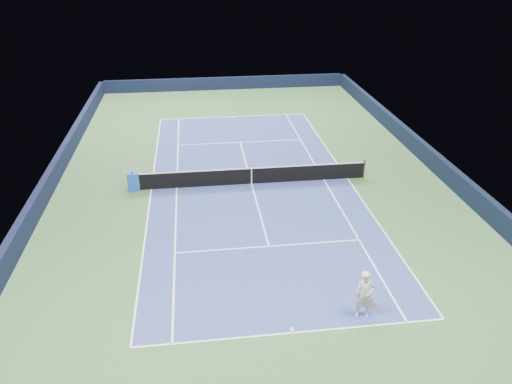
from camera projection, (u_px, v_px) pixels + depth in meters
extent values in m
plane|color=#345830|center=(252.00, 184.00, 27.68)|extent=(40.00, 40.00, 0.00)
cube|color=black|center=(225.00, 83.00, 44.98)|extent=(22.00, 0.35, 1.10)
cube|color=black|center=(438.00, 165.00, 28.66)|extent=(0.35, 40.00, 1.10)
cube|color=black|center=(47.00, 186.00, 26.20)|extent=(0.35, 40.00, 1.10)
cube|color=navy|center=(252.00, 184.00, 27.68)|extent=(10.97, 23.77, 0.01)
cube|color=white|center=(233.00, 117.00, 38.19)|extent=(10.97, 0.08, 0.00)
cube|color=white|center=(293.00, 333.00, 17.16)|extent=(10.97, 0.08, 0.00)
cube|color=white|center=(347.00, 178.00, 28.30)|extent=(0.08, 23.77, 0.00)
cube|color=white|center=(151.00, 189.00, 27.05)|extent=(0.08, 23.77, 0.00)
cube|color=white|center=(324.00, 180.00, 28.14)|extent=(0.08, 23.77, 0.00)
cube|color=white|center=(177.00, 188.00, 27.21)|extent=(0.08, 23.77, 0.00)
cube|color=white|center=(240.00, 142.00, 33.34)|extent=(8.23, 0.08, 0.00)
cube|color=white|center=(269.00, 246.00, 22.01)|extent=(8.23, 0.08, 0.00)
cube|color=white|center=(252.00, 184.00, 27.67)|extent=(0.08, 12.80, 0.00)
cube|color=white|center=(233.00, 117.00, 38.06)|extent=(0.08, 0.30, 0.00)
cube|color=white|center=(292.00, 330.00, 17.29)|extent=(0.08, 0.30, 0.00)
cylinder|color=black|center=(133.00, 181.00, 26.71)|extent=(0.10, 0.10, 1.07)
cylinder|color=black|center=(364.00, 169.00, 28.17)|extent=(0.10, 0.10, 1.07)
cube|color=black|center=(252.00, 176.00, 27.47)|extent=(12.80, 0.03, 0.91)
cube|color=white|center=(251.00, 168.00, 27.25)|extent=(12.80, 0.04, 0.06)
cube|color=white|center=(252.00, 176.00, 27.47)|extent=(0.05, 0.04, 0.91)
cube|color=#1D4EB2|center=(133.00, 181.00, 26.84)|extent=(0.65, 0.60, 1.01)
cube|color=white|center=(139.00, 182.00, 26.89)|extent=(0.08, 0.45, 0.45)
imported|color=silver|center=(365.00, 295.00, 17.54)|extent=(0.70, 0.48, 1.86)
cylinder|color=pink|center=(373.00, 300.00, 17.64)|extent=(0.03, 0.03, 0.31)
cylinder|color=black|center=(372.00, 306.00, 17.74)|extent=(0.31, 0.02, 0.31)
cylinder|color=pink|center=(372.00, 306.00, 17.74)|extent=(0.33, 0.03, 0.33)
sphere|color=#E8F133|center=(361.00, 255.00, 17.99)|extent=(0.07, 0.07, 0.07)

